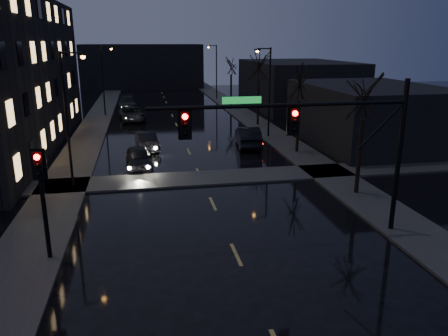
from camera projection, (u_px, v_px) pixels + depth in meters
name	position (u px, v px, depth m)	size (l,w,h in m)	color
sidewalk_left	(91.00, 132.00, 42.03)	(3.00, 140.00, 0.12)	#2D2D2B
sidewalk_right	(261.00, 126.00, 45.07)	(3.00, 140.00, 0.12)	#2D2D2B
sidewalk_cross	(201.00, 178.00, 27.98)	(40.00, 3.00, 0.12)	#2D2D2B
commercial_right_near	(369.00, 115.00, 37.14)	(10.00, 14.00, 5.00)	black
commercial_right_far	(297.00, 84.00, 58.03)	(12.00, 18.00, 6.00)	black
far_block	(142.00, 66.00, 82.49)	(22.00, 10.00, 8.00)	black
signal_mast	(321.00, 131.00, 18.36)	(11.11, 0.41, 7.00)	black
signal_pole_left	(42.00, 189.00, 16.85)	(0.35, 0.41, 4.53)	black
tree_near	(366.00, 85.00, 23.52)	(3.52, 3.52, 8.08)	black
tree_mid_a	(300.00, 78.00, 33.06)	(3.30, 3.30, 7.58)	black
tree_mid_b	(259.00, 61.00, 44.16)	(3.74, 3.74, 8.59)	black
tree_far	(231.00, 61.00, 57.53)	(3.43, 3.43, 7.88)	black
streetlight_l_near	(70.00, 109.00, 24.84)	(1.53, 0.28, 8.00)	black
streetlight_l_far	(104.00, 75.00, 50.31)	(1.53, 0.28, 8.00)	black
streetlight_r_mid	(267.00, 85.00, 38.87)	(1.53, 0.28, 8.00)	black
streetlight_r_far	(215.00, 67.00, 65.29)	(1.53, 0.28, 8.00)	black
oncoming_car_a	(139.00, 158.00, 30.26)	(1.73, 4.31, 1.47)	black
oncoming_car_b	(147.00, 141.00, 35.41)	(1.47, 4.22, 1.39)	black
oncoming_car_c	(132.00, 114.00, 48.31)	(2.51, 5.45, 1.52)	black
oncoming_car_d	(127.00, 103.00, 56.77)	(2.32, 5.70, 1.65)	black
lead_car	(248.00, 137.00, 36.44)	(1.79, 5.12, 1.69)	black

